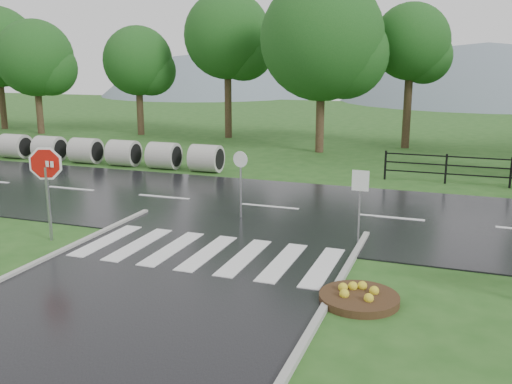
% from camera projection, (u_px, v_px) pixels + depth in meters
% --- Properties ---
extents(ground, '(120.00, 120.00, 0.00)m').
position_uv_depth(ground, '(87.00, 346.00, 9.90)').
color(ground, '#25521B').
rests_on(ground, ground).
extents(main_road, '(90.00, 8.00, 0.04)m').
position_uv_depth(main_road, '(270.00, 208.00, 19.06)').
color(main_road, black).
rests_on(main_road, ground).
extents(crosswalk, '(6.50, 2.80, 0.02)m').
position_uv_depth(crosswalk, '(207.00, 253.00, 14.47)').
color(crosswalk, silver).
rests_on(crosswalk, ground).
extents(fence_west, '(9.58, 0.08, 1.20)m').
position_uv_depth(fence_west, '(511.00, 170.00, 21.83)').
color(fence_west, black).
rests_on(fence_west, ground).
extents(hills, '(102.00, 48.00, 48.00)m').
position_uv_depth(hills, '(434.00, 225.00, 71.81)').
color(hills, slate).
rests_on(hills, ground).
extents(treeline, '(83.20, 5.20, 10.00)m').
position_uv_depth(treeline, '(367.00, 149.00, 31.55)').
color(treeline, '#164716').
rests_on(treeline, ground).
extents(culvert_pipes, '(13.90, 1.20, 1.20)m').
position_uv_depth(culvert_pipes, '(86.00, 151.00, 27.12)').
color(culvert_pipes, '#9E9B93').
rests_on(culvert_pipes, ground).
extents(stop_sign, '(1.16, 0.42, 2.75)m').
position_uv_depth(stop_sign, '(46.00, 172.00, 15.22)').
color(stop_sign, '#939399').
rests_on(stop_sign, ground).
extents(flower_bed, '(1.64, 1.64, 0.33)m').
position_uv_depth(flower_bed, '(359.00, 297.00, 11.64)').
color(flower_bed, '#332111').
rests_on(flower_bed, ground).
extents(reg_sign_small, '(0.45, 0.05, 2.02)m').
position_uv_depth(reg_sign_small, '(360.00, 192.00, 15.00)').
color(reg_sign_small, '#939399').
rests_on(reg_sign_small, ground).
extents(reg_sign_round, '(0.49, 0.10, 2.13)m').
position_uv_depth(reg_sign_round, '(241.00, 176.00, 17.44)').
color(reg_sign_round, '#939399').
rests_on(reg_sign_round, ground).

